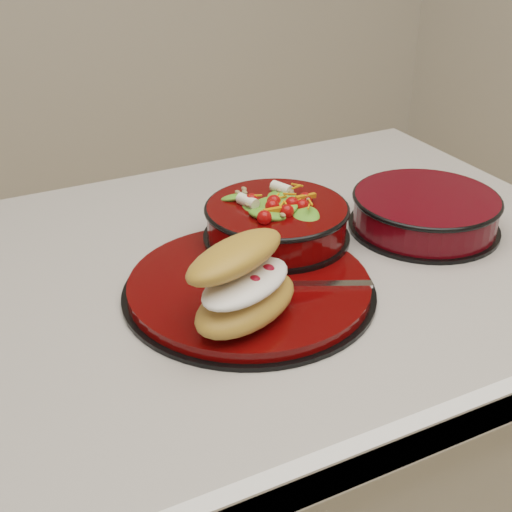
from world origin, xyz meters
name	(u,v)px	position (x,y,z in m)	size (l,w,h in m)	color
dinner_plate	(250,287)	(0.07, -0.07, 0.91)	(0.32, 0.32, 0.02)	black
salad_bowl	(277,217)	(0.15, 0.01, 0.95)	(0.20, 0.20, 0.09)	black
croissant	(243,283)	(0.02, -0.14, 0.96)	(0.17, 0.16, 0.09)	#B97A38
fork	(293,285)	(0.11, -0.11, 0.92)	(0.17, 0.10, 0.00)	silver
extra_bowl	(425,211)	(0.38, -0.02, 0.93)	(0.22, 0.22, 0.05)	black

